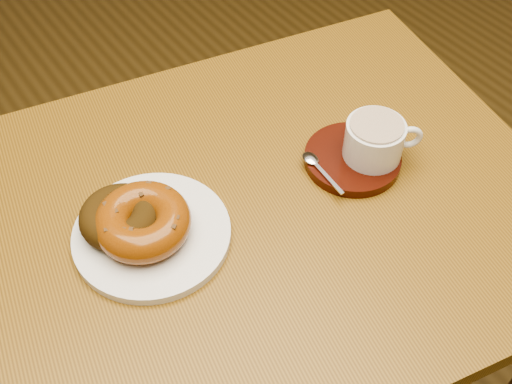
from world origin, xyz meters
TOP-DOWN VIEW (x-y plane):
  - ground at (0.00, 0.00)m, footprint 6.00×6.00m
  - cafe_table at (-0.30, -0.01)m, footprint 0.98×0.81m
  - donut_plate at (-0.43, 0.01)m, footprint 0.22×0.22m
  - donut_cinnamon at (-0.45, 0.04)m, footprint 0.14×0.14m
  - donut_caramel at (-0.43, 0.02)m, footprint 0.16×0.16m
  - saucer at (-0.12, -0.03)m, footprint 0.19×0.19m
  - coffee_cup at (-0.10, -0.05)m, footprint 0.10×0.08m
  - teaspoon at (-0.18, -0.01)m, footprint 0.02×0.09m

SIDE VIEW (x-z plane):
  - ground at x=0.00m, z-range 0.00..0.00m
  - cafe_table at x=-0.30m, z-range 0.28..1.10m
  - donut_plate at x=-0.43m, z-range 0.82..0.83m
  - saucer at x=-0.12m, z-range 0.82..0.84m
  - teaspoon at x=-0.18m, z-range 0.84..0.84m
  - donut_cinnamon at x=-0.45m, z-range 0.83..0.87m
  - donut_caramel at x=-0.43m, z-range 0.83..0.88m
  - coffee_cup at x=-0.10m, z-range 0.84..0.90m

